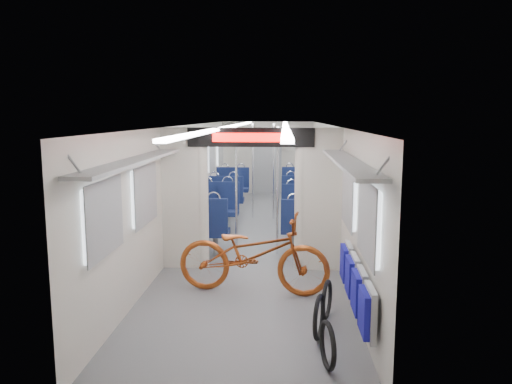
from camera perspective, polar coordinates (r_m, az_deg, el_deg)
carriage at (r=9.75m, az=0.12°, el=2.92°), size 12.00×12.02×2.31m
bicycle at (r=7.06m, az=-0.32°, el=-7.06°), size 2.24×1.04×1.14m
flip_bench at (r=5.91m, az=11.31°, el=-10.28°), size 0.12×2.10×0.51m
bike_hoop_a at (r=5.20m, az=8.18°, el=-17.21°), size 0.14×0.50×0.50m
bike_hoop_b at (r=5.80m, az=7.20°, el=-14.22°), size 0.18×0.52×0.52m
bike_hoop_c at (r=6.35m, az=8.09°, el=-12.27°), size 0.19×0.49×0.49m
seat_bay_near_left at (r=9.95m, az=-5.29°, el=-2.39°), size 0.96×2.32×1.18m
seat_bay_near_right at (r=10.08m, az=5.49°, el=-2.42°), size 0.92×2.10×1.11m
seat_bay_far_left at (r=13.31m, az=-3.12°, el=0.39°), size 0.94×2.21×1.14m
seat_bay_far_right at (r=13.51m, az=4.92°, el=0.48°), size 0.93×2.17×1.13m
stanchion_near_left at (r=8.82m, az=-2.27°, el=-0.01°), size 0.04×0.04×2.30m
stanchion_near_right at (r=8.88m, az=2.46°, el=0.06°), size 0.04×0.04×2.30m
stanchion_far_left at (r=12.10m, az=-0.38°, el=2.38°), size 0.04×0.04×2.30m
stanchion_far_right at (r=11.98m, az=2.01°, el=2.32°), size 0.04×0.04×2.30m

